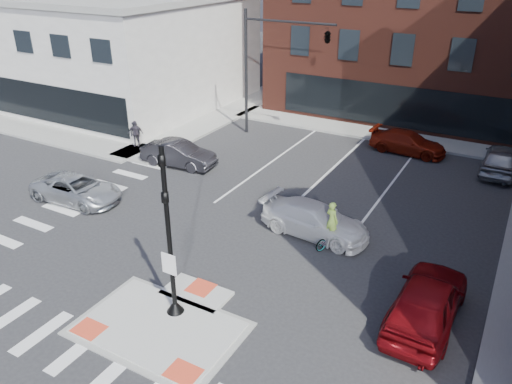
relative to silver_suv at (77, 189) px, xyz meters
The scene contains 18 objects.
ground 10.70m from the silver_suv, 27.21° to the right, with size 120.00×120.00×0.00m, color #28282B.
refuge_island 10.82m from the silver_suv, 28.43° to the right, with size 5.40×4.65×0.13m.
sidewalk_nw 12.70m from the silver_suv, 124.92° to the left, with size 23.50×20.50×0.15m.
sidewalk_n 21.20m from the silver_suv, 53.86° to the left, with size 26.00×3.00×0.15m, color gray.
building_nw 19.91m from the silver_suv, 129.58° to the left, with size 20.40×16.40×14.40m.
building_n 30.70m from the silver_suv, 65.24° to the left, with size 24.40×18.40×15.50m.
building_far_left 47.64m from the silver_suv, 83.34° to the left, with size 10.00×12.00×10.00m, color slate.
signal_pole 10.65m from the silver_suv, 25.29° to the right, with size 0.60×0.60×5.98m.
mast_arm_signal 15.47m from the silver_suv, 65.32° to the left, with size 6.10×2.24×8.00m.
silver_suv is the anchor object (origin of this frame).
red_sedan 16.99m from the silver_suv, ahead, with size 2.01×5.00×1.71m, color maroon.
white_pickup 11.83m from the silver_suv, 13.52° to the left, with size 1.97×4.84×1.41m, color white.
bg_car_dark 6.32m from the silver_suv, 75.49° to the left, with size 1.52×4.37×1.44m, color #252429.
bg_car_silver 22.76m from the silver_suv, 38.45° to the left, with size 1.89×4.70×1.60m, color #9D9FA4.
bg_car_red 19.24m from the silver_suv, 49.35° to the left, with size 1.86×4.57×1.33m, color maroon.
cyclist 12.68m from the silver_suv, ahead, with size 1.20×1.73×2.10m.
pedestrian_a 7.55m from the silver_suv, 109.36° to the left, with size 0.75×0.58×1.54m, color black.
pedestrian_b 7.55m from the silver_suv, 109.36° to the left, with size 0.95×0.39×1.62m, color #34303A.
Camera 1 is at (9.04, -10.04, 11.18)m, focal length 35.00 mm.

